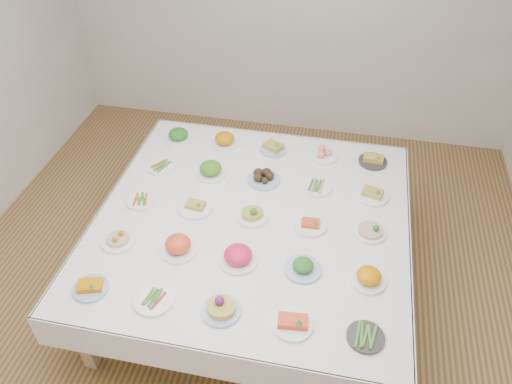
% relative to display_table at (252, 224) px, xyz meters
% --- Properties ---
extents(room_envelope, '(5.02, 5.02, 2.81)m').
position_rel_display_table_xyz_m(room_envelope, '(-0.09, -0.03, 1.14)').
color(room_envelope, olive).
rests_on(room_envelope, ground).
extents(display_table, '(2.35, 2.35, 0.75)m').
position_rel_display_table_xyz_m(display_table, '(0.00, 0.00, 0.00)').
color(display_table, white).
rests_on(display_table, ground).
extents(dish_0, '(0.23, 0.23, 0.09)m').
position_rel_display_table_xyz_m(dish_0, '(-0.88, -0.88, 0.10)').
color(dish_0, '#4C66B2').
rests_on(dish_0, display_table).
extents(dish_1, '(0.26, 0.26, 0.05)m').
position_rel_display_table_xyz_m(dish_1, '(-0.45, -0.89, 0.08)').
color(dish_1, white).
rests_on(dish_1, display_table).
extents(dish_2, '(0.24, 0.24, 0.15)m').
position_rel_display_table_xyz_m(dish_2, '(-0.01, -0.88, 0.13)').
color(dish_2, '#4C66B2').
rests_on(dish_2, display_table).
extents(dish_3, '(0.25, 0.25, 0.11)m').
position_rel_display_table_xyz_m(dish_3, '(0.44, -0.89, 0.11)').
color(dish_3, white).
rests_on(dish_3, display_table).
extents(dish_4, '(0.23, 0.23, 0.05)m').
position_rel_display_table_xyz_m(dish_4, '(0.88, -0.89, 0.09)').
color(dish_4, '#2E2C29').
rests_on(dish_4, display_table).
extents(dish_5, '(0.24, 0.24, 0.13)m').
position_rel_display_table_xyz_m(dish_5, '(-0.88, -0.45, 0.12)').
color(dish_5, white).
rests_on(dish_5, display_table).
extents(dish_6, '(0.25, 0.25, 0.15)m').
position_rel_display_table_xyz_m(dish_6, '(-0.43, -0.44, 0.13)').
color(dish_6, white).
rests_on(dish_6, display_table).
extents(dish_7, '(0.28, 0.28, 0.17)m').
position_rel_display_table_xyz_m(dish_7, '(-0.00, -0.45, 0.14)').
color(dish_7, white).
rests_on(dish_7, display_table).
extents(dish_8, '(0.25, 0.25, 0.13)m').
position_rel_display_table_xyz_m(dish_8, '(0.45, -0.44, 0.12)').
color(dish_8, '#4C66B2').
rests_on(dish_8, display_table).
extents(dish_9, '(0.23, 0.23, 0.13)m').
position_rel_display_table_xyz_m(dish_9, '(0.88, -0.45, 0.12)').
color(dish_9, white).
rests_on(dish_9, display_table).
extents(dish_10, '(0.23, 0.23, 0.05)m').
position_rel_display_table_xyz_m(dish_10, '(-0.89, 0.00, 0.08)').
color(dish_10, white).
rests_on(dish_10, display_table).
extents(dish_11, '(0.26, 0.26, 0.11)m').
position_rel_display_table_xyz_m(dish_11, '(-0.44, 0.01, 0.11)').
color(dish_11, white).
rests_on(dish_11, display_table).
extents(dish_12, '(0.24, 0.24, 0.14)m').
position_rel_display_table_xyz_m(dish_12, '(0.00, -0.00, 0.13)').
color(dish_12, white).
rests_on(dish_12, display_table).
extents(dish_13, '(0.24, 0.24, 0.10)m').
position_rel_display_table_xyz_m(dish_13, '(0.44, -0.01, 0.10)').
color(dish_13, white).
rests_on(dish_13, display_table).
extents(dish_14, '(0.23, 0.23, 0.13)m').
position_rel_display_table_xyz_m(dish_14, '(0.88, 0.01, 0.12)').
color(dish_14, white).
rests_on(dish_14, display_table).
extents(dish_15, '(0.23, 0.23, 0.05)m').
position_rel_display_table_xyz_m(dish_15, '(-0.88, 0.44, 0.09)').
color(dish_15, white).
rests_on(dish_15, display_table).
extents(dish_16, '(0.25, 0.25, 0.14)m').
position_rel_display_table_xyz_m(dish_16, '(-0.44, 0.44, 0.13)').
color(dish_16, white).
rests_on(dish_16, display_table).
extents(dish_17, '(0.26, 0.26, 0.12)m').
position_rel_display_table_xyz_m(dish_17, '(0.00, 0.45, 0.12)').
color(dish_17, '#4C66B2').
rests_on(dish_17, display_table).
extents(dish_18, '(0.25, 0.25, 0.06)m').
position_rel_display_table_xyz_m(dish_18, '(0.44, 0.44, 0.09)').
color(dish_18, white).
rests_on(dish_18, display_table).
extents(dish_19, '(0.26, 0.26, 0.11)m').
position_rel_display_table_xyz_m(dish_19, '(0.88, 0.43, 0.11)').
color(dish_19, white).
rests_on(dish_19, display_table).
extents(dish_20, '(0.25, 0.25, 0.14)m').
position_rel_display_table_xyz_m(dish_20, '(-0.87, 0.88, 0.13)').
color(dish_20, white).
rests_on(dish_20, display_table).
extents(dish_21, '(0.25, 0.25, 0.14)m').
position_rel_display_table_xyz_m(dish_21, '(-0.44, 0.89, 0.13)').
color(dish_21, white).
rests_on(dish_21, display_table).
extents(dish_22, '(0.23, 0.23, 0.11)m').
position_rel_display_table_xyz_m(dish_22, '(0.00, 0.89, 0.11)').
color(dish_22, '#4C66B2').
rests_on(dish_22, display_table).
extents(dish_23, '(0.25, 0.25, 0.10)m').
position_rel_display_table_xyz_m(dish_23, '(0.44, 0.88, 0.11)').
color(dish_23, white).
rests_on(dish_23, display_table).
extents(dish_24, '(0.24, 0.24, 0.10)m').
position_rel_display_table_xyz_m(dish_24, '(0.87, 0.89, 0.11)').
color(dish_24, '#2E2C29').
rests_on(dish_24, display_table).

